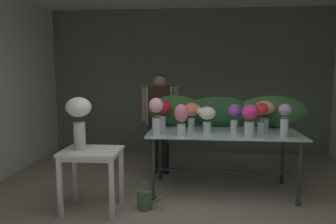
% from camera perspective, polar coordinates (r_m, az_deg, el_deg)
% --- Properties ---
extents(ground_plane, '(8.44, 8.44, 0.00)m').
position_cam_1_polar(ground_plane, '(4.99, 2.93, -12.46)').
color(ground_plane, gray).
extents(wall_back, '(5.76, 0.12, 2.92)m').
position_cam_1_polar(wall_back, '(6.62, 3.75, 5.32)').
color(wall_back, slate).
rests_on(wall_back, ground).
extents(display_table_glass, '(2.04, 1.01, 0.86)m').
position_cam_1_polar(display_table_glass, '(4.52, 9.75, -4.88)').
color(display_table_glass, silver).
rests_on(display_table_glass, ground).
extents(side_table_white, '(0.69, 0.54, 0.75)m').
position_cam_1_polar(side_table_white, '(3.98, -13.43, -8.11)').
color(side_table_white, white).
rests_on(side_table_white, ground).
extents(florist, '(0.59, 0.24, 1.63)m').
position_cam_1_polar(florist, '(5.20, -1.46, -0.24)').
color(florist, '#232328').
rests_on(florist, ground).
extents(foliage_backdrop, '(2.34, 0.27, 0.47)m').
position_cam_1_polar(foliage_backdrop, '(4.84, 10.51, 0.12)').
color(foliage_backdrop, '#2D6028').
rests_on(foliage_backdrop, display_table_glass).
extents(vase_scarlet_lilies, '(0.20, 0.18, 0.41)m').
position_cam_1_polar(vase_scarlet_lilies, '(4.41, 16.27, -0.33)').
color(vase_scarlet_lilies, silver).
rests_on(vase_scarlet_lilies, display_table_glass).
extents(vase_rosy_tulips, '(0.17, 0.17, 0.41)m').
position_cam_1_polar(vase_rosy_tulips, '(4.11, 2.34, -0.96)').
color(vase_rosy_tulips, silver).
rests_on(vase_rosy_tulips, display_table_glass).
extents(vase_peach_snapdragons, '(0.30, 0.28, 0.41)m').
position_cam_1_polar(vase_peach_snapdragons, '(4.72, 16.70, 0.17)').
color(vase_peach_snapdragons, silver).
rests_on(vase_peach_snapdragons, display_table_glass).
extents(vase_crimson_freesia, '(0.27, 0.25, 0.42)m').
position_cam_1_polar(vase_crimson_freesia, '(4.59, -1.09, 0.35)').
color(vase_crimson_freesia, silver).
rests_on(vase_crimson_freesia, display_table_glass).
extents(vase_ivory_peonies, '(0.25, 0.22, 0.35)m').
position_cam_1_polar(vase_ivory_peonies, '(4.34, 6.92, -0.73)').
color(vase_ivory_peonies, silver).
rests_on(vase_ivory_peonies, display_table_glass).
extents(vase_lilac_anemones, '(0.16, 0.16, 0.42)m').
position_cam_1_polar(vase_lilac_anemones, '(4.27, 20.01, -1.10)').
color(vase_lilac_anemones, silver).
rests_on(vase_lilac_anemones, display_table_glass).
extents(vase_violet_carnations, '(0.17, 0.17, 0.39)m').
position_cam_1_polar(vase_violet_carnations, '(4.39, 11.68, -0.64)').
color(vase_violet_carnations, silver).
rests_on(vase_violet_carnations, display_table_glass).
extents(vase_blush_stock, '(0.19, 0.19, 0.48)m').
position_cam_1_polar(vase_blush_stock, '(4.15, -2.11, -0.15)').
color(vase_blush_stock, silver).
rests_on(vase_blush_stock, display_table_glass).
extents(vase_magenta_hydrangea, '(0.22, 0.21, 0.41)m').
position_cam_1_polar(vase_magenta_hydrangea, '(4.16, 14.34, -1.04)').
color(vase_magenta_hydrangea, silver).
rests_on(vase_magenta_hydrangea, display_table_glass).
extents(vase_coral_ranunculus, '(0.22, 0.21, 0.39)m').
position_cam_1_polar(vase_coral_ranunculus, '(4.51, 4.22, -0.11)').
color(vase_coral_ranunculus, silver).
rests_on(vase_coral_ranunculus, display_table_glass).
extents(vase_white_roses_tall, '(0.30, 0.30, 0.63)m').
position_cam_1_polar(vase_white_roses_tall, '(3.92, -15.56, -0.76)').
color(vase_white_roses_tall, silver).
rests_on(vase_white_roses_tall, side_table_white).
extents(watering_can, '(0.35, 0.18, 0.34)m').
position_cam_1_polar(watering_can, '(4.08, -4.14, -15.19)').
color(watering_can, '#4C704C').
rests_on(watering_can, ground).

